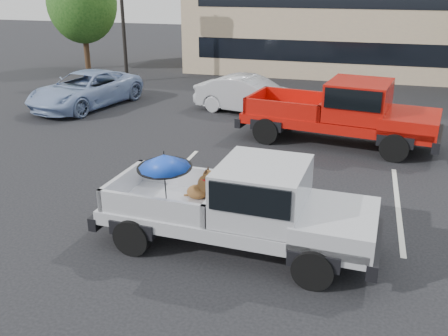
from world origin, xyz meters
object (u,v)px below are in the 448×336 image
at_px(tree_left, 82,3).
at_px(red_pickup, 351,110).
at_px(blue_suv, 86,90).
at_px(silver_pickup, 250,203).
at_px(silver_sedan, 250,95).

relative_size(tree_left, red_pickup, 0.90).
bearing_deg(red_pickup, blue_suv, 177.82).
distance_m(tree_left, silver_pickup, 22.92).
height_order(red_pickup, blue_suv, red_pickup).
height_order(tree_left, silver_pickup, tree_left).
distance_m(silver_sedan, blue_suv, 6.95).
bearing_deg(tree_left, silver_pickup, -52.14).
distance_m(silver_pickup, blue_suv, 13.42).
xyz_separation_m(silver_pickup, red_pickup, (1.66, 7.48, 0.11)).
bearing_deg(tree_left, blue_suv, -60.52).
xyz_separation_m(red_pickup, blue_suv, (-10.95, 2.21, -0.43)).
relative_size(tree_left, silver_sedan, 1.35).
height_order(tree_left, red_pickup, tree_left).
height_order(silver_pickup, silver_sedan, silver_pickup).
bearing_deg(silver_pickup, red_pickup, 80.86).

